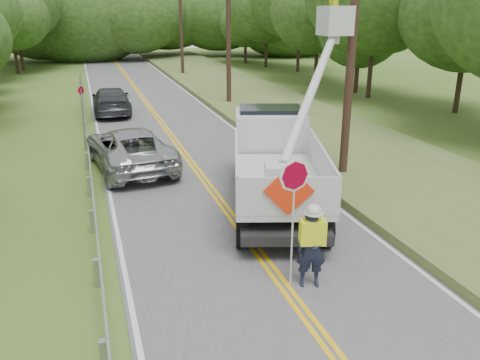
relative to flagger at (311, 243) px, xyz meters
name	(u,v)px	position (x,y,z in m)	size (l,w,h in m)	color
road	(185,154)	(-0.59, 11.46, -1.10)	(7.20, 96.00, 0.03)	#494A4C
guardrail	(87,144)	(-4.61, 12.36, -0.55)	(0.18, 48.00, 0.77)	#989CA1
utility_poles	(269,25)	(4.41, 14.47, 4.16)	(1.60, 43.30, 10.00)	black
tall_grass_verge	(330,138)	(6.51, 11.46, -0.96)	(7.00, 96.00, 0.30)	#57602E
treeline_right	(380,3)	(14.99, 21.43, 5.20)	(11.21, 53.26, 11.42)	#332319
treeline_horizon	(122,12)	(0.73, 53.49, 4.39)	(57.64, 14.42, 12.26)	#1E3F14
flagger	(311,243)	(0.00, 0.00, 0.00)	(1.18, 0.61, 3.05)	#191E33
bucket_truck	(278,147)	(1.50, 5.80, 0.55)	(5.46, 7.99, 7.32)	black
suv_silver	(130,148)	(-3.02, 10.15, -0.27)	(2.71, 5.88, 1.63)	#A8A9AE
suv_darkgrey	(111,101)	(-3.01, 21.23, -0.31)	(2.17, 5.34, 1.55)	#393C40
stop_sign_permanent	(82,100)	(-4.66, 18.65, 0.25)	(0.33, 0.34, 2.10)	#989CA1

